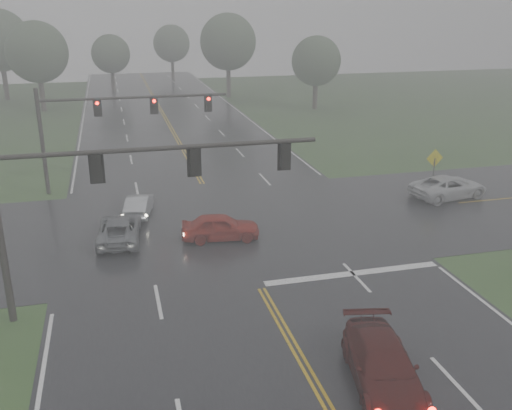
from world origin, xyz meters
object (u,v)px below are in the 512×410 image
object	(u,v)px
sedan_maroon	(381,384)
sedan_silver	(140,215)
pickup_white	(447,198)
signal_gantry_near	(101,187)
sedan_red	(221,239)
signal_gantry_far	(101,118)
car_grey	(120,241)

from	to	relation	value
sedan_maroon	sedan_silver	size ratio (longest dim) A/B	1.35
sedan_silver	pickup_white	world-z (taller)	pickup_white
sedan_silver	pickup_white	bearing A→B (deg)	-172.71
sedan_maroon	signal_gantry_near	distance (m)	12.40
sedan_red	signal_gantry_far	world-z (taller)	signal_gantry_far
sedan_maroon	sedan_red	world-z (taller)	sedan_maroon
signal_gantry_near	car_grey	bearing A→B (deg)	85.72
signal_gantry_near	signal_gantry_far	bearing A→B (deg)	90.18
sedan_silver	sedan_red	bearing A→B (deg)	141.25
sedan_red	pickup_white	size ratio (longest dim) A/B	0.80
sedan_red	signal_gantry_far	size ratio (longest dim) A/B	0.34
sedan_red	signal_gantry_near	size ratio (longest dim) A/B	0.33
sedan_red	signal_gantry_near	bearing A→B (deg)	143.06
car_grey	signal_gantry_near	size ratio (longest dim) A/B	0.37
pickup_white	signal_gantry_far	bearing A→B (deg)	60.99
sedan_maroon	sedan_silver	xyz separation A→B (m)	(-6.72, 18.24, 0.00)
sedan_silver	signal_gantry_far	size ratio (longest dim) A/B	0.30
signal_gantry_near	sedan_maroon	bearing A→B (deg)	-40.76
sedan_silver	car_grey	size ratio (longest dim) A/B	0.80
signal_gantry_near	sedan_silver	bearing A→B (deg)	80.67
sedan_red	signal_gantry_near	world-z (taller)	signal_gantry_near
sedan_silver	car_grey	bearing A→B (deg)	83.74
signal_gantry_near	signal_gantry_far	world-z (taller)	signal_gantry_near
sedan_maroon	sedan_silver	bearing A→B (deg)	121.52
sedan_maroon	sedan_red	distance (m)	13.66
sedan_red	sedan_silver	distance (m)	6.27
sedan_red	car_grey	size ratio (longest dim) A/B	0.89
sedan_silver	car_grey	world-z (taller)	car_grey
signal_gantry_far	sedan_silver	bearing A→B (deg)	-71.84
signal_gantry_far	sedan_red	bearing A→B (deg)	-61.10
sedan_maroon	sedan_silver	distance (m)	19.44
signal_gantry_near	pickup_white	bearing A→B (deg)	23.40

